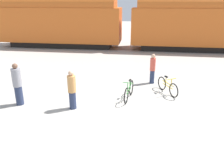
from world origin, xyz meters
TOP-DOWN VIEW (x-y plane):
  - ground_plane at (0.00, 0.00)m, footprint 80.00×80.00m
  - freight_train at (0.00, 12.25)m, footprint 23.88×2.92m
  - rail_near at (0.00, 11.54)m, footprint 35.88×0.07m
  - rail_far at (0.00, 12.97)m, footprint 35.88×0.07m
  - bicycle_yellow at (2.79, 1.96)m, footprint 0.83×1.49m
  - bicycle_green at (0.98, 1.07)m, footprint 0.46×1.67m
  - person_in_tan at (-1.28, -0.18)m, footprint 0.34×0.34m
  - person_in_red at (2.10, 3.26)m, footprint 0.29×0.29m
  - person_in_grey at (-3.68, -0.12)m, footprint 0.37×0.37m

SIDE VIEW (x-z plane):
  - ground_plane at x=0.00m, z-range 0.00..0.00m
  - rail_near at x=0.00m, z-range 0.00..0.01m
  - rail_far at x=0.00m, z-range 0.00..0.01m
  - bicycle_yellow at x=2.79m, z-range -0.06..0.78m
  - bicycle_green at x=0.98m, z-range -0.07..0.83m
  - person_in_red at x=2.10m, z-range 0.02..1.65m
  - person_in_tan at x=-1.28m, z-range 0.00..1.67m
  - person_in_grey at x=-3.68m, z-range 0.00..1.85m
  - freight_train at x=0.00m, z-range 0.12..5.17m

